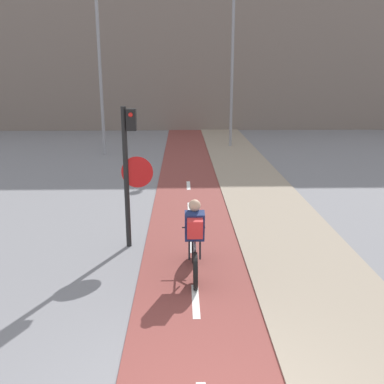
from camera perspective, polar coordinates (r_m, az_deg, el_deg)
building_row_background at (r=30.56m, az=-1.03°, el=20.30°), size 60.00×5.20×12.21m
traffic_light_pole at (r=9.05m, az=-8.31°, el=3.96°), size 0.67×0.25×3.04m
street_lamp_far at (r=20.03m, az=-12.29°, el=17.88°), size 0.36×0.36×7.57m
street_lamp_sidewalk at (r=21.75m, az=5.42°, el=17.75°), size 0.36×0.36×7.41m
cyclist_near at (r=7.94m, az=0.35°, el=-6.47°), size 0.46×1.74×1.49m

